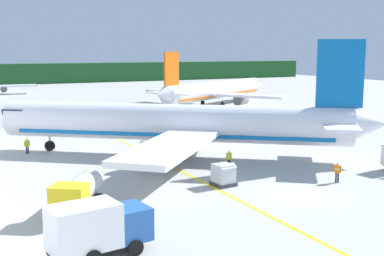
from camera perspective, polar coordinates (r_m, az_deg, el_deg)
The scene contains 11 objects.
ground at distance 80.82m, azimuth -9.52°, elevation 1.02°, with size 240.00×320.00×0.20m, color #A8A8A3.
distant_treeline at distance 171.31m, azimuth -18.72°, elevation 5.93°, with size 216.00×6.00×6.62m, color #1E5123.
airliner_foreground at distance 50.93m, azimuth -1.70°, elevation 0.51°, with size 35.26×30.16×11.90m.
airliner_mid_apron at distance 97.92m, azimuth 2.64°, elevation 4.33°, with size 33.92×28.74×10.63m.
service_truck_fuel at distance 34.20m, azimuth -12.98°, elevation -7.34°, with size 4.54×5.52×2.40m.
service_truck_baggage at distance 27.11m, azimuth -10.77°, elevation -11.14°, with size 5.63×2.99×2.96m.
cargo_container_near at distance 40.20m, azimuth 3.66°, elevation -5.41°, with size 1.85×1.85×1.90m.
crew_marshaller at distance 42.75m, azimuth 16.39°, elevation -4.77°, with size 0.45×0.53×1.68m.
crew_loader_left at distance 46.23m, azimuth 4.27°, elevation -3.44°, with size 0.63×0.25×1.64m.
crew_loader_right at distance 55.18m, azimuth -18.45°, elevation -1.87°, with size 0.62×0.33×1.61m.
apron_guide_line at distance 46.40m, azimuth -2.06°, elevation -4.58°, with size 0.30×60.00×0.01m, color yellow.
Camera 1 is at (-23.13, -28.67, 10.83)m, focal length 46.33 mm.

